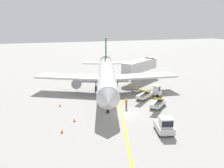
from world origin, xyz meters
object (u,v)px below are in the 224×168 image
object	(u,v)px
airliner	(107,75)
safety_cone_wingtip_right	(62,131)
safety_cone_nose_left	(74,120)
belt_loader_forward_hold	(158,103)
baggage_tug_near_wing	(155,91)
safety_cone_tail_area	(128,86)
ground_crew_marshaller	(126,103)
jet_bridge	(142,65)
safety_cone_wingtip_left	(60,105)
safety_cone_nose_right	(165,93)
pushback_tug	(165,125)
belt_loader_aft_hold	(144,95)

from	to	relation	value
airliner	safety_cone_wingtip_right	bearing A→B (deg)	-125.54
safety_cone_nose_left	belt_loader_forward_hold	bearing A→B (deg)	5.37
baggage_tug_near_wing	safety_cone_tail_area	xyz separation A→B (m)	(-2.21, 7.92, -0.71)
baggage_tug_near_wing	ground_crew_marshaller	xyz separation A→B (m)	(-7.95, -4.61, -0.02)
jet_bridge	baggage_tug_near_wing	world-z (taller)	jet_bridge
jet_bridge	safety_cone_wingtip_left	size ratio (longest dim) A/B	27.06
safety_cone_tail_area	ground_crew_marshaller	bearing A→B (deg)	-114.62
belt_loader_forward_hold	safety_cone_nose_right	size ratio (longest dim) A/B	10.58
baggage_tug_near_wing	safety_cone_nose_right	xyz separation A→B (m)	(2.58, 0.81, -0.71)
pushback_tug	safety_cone_nose_right	size ratio (longest dim) A/B	9.06
belt_loader_forward_hold	safety_cone_nose_right	distance (m)	8.77
safety_cone_nose_left	safety_cone_nose_right	distance (m)	21.23
jet_bridge	safety_cone_wingtip_right	size ratio (longest dim) A/B	27.06
safety_cone_nose_right	belt_loader_aft_hold	bearing A→B (deg)	-162.55
jet_bridge	safety_cone_tail_area	xyz separation A→B (m)	(-6.36, -5.88, -3.32)
pushback_tug	safety_cone_wingtip_left	bearing A→B (deg)	125.70
belt_loader_aft_hold	airliner	bearing A→B (deg)	125.96
safety_cone_nose_left	safety_cone_wingtip_right	distance (m)	3.86
pushback_tug	safety_cone_nose_left	xyz separation A→B (m)	(-9.88, 7.53, -0.77)
jet_bridge	belt_loader_aft_hold	size ratio (longest dim) A/B	2.48
ground_crew_marshaller	safety_cone_wingtip_left	size ratio (longest dim) A/B	3.86
belt_loader_aft_hold	safety_cone_wingtip_left	world-z (taller)	belt_loader_aft_hold
safety_cone_wingtip_left	pushback_tug	bearing A→B (deg)	-54.30
belt_loader_forward_hold	safety_cone_wingtip_right	size ratio (longest dim) A/B	10.58
airliner	baggage_tug_near_wing	xyz separation A→B (m)	(7.68, -5.83, -2.49)
pushback_tug	safety_cone_wingtip_right	distance (m)	12.93
baggage_tug_near_wing	belt_loader_aft_hold	world-z (taller)	belt_loader_aft_hold
jet_bridge	belt_loader_forward_hold	distance (m)	21.20
airliner	pushback_tug	size ratio (longest dim) A/B	8.63
belt_loader_aft_hold	jet_bridge	bearing A→B (deg)	64.60
airliner	jet_bridge	distance (m)	14.27
jet_bridge	pushback_tug	distance (m)	30.89
safety_cone_nose_left	safety_cone_nose_right	xyz separation A→B (m)	(19.62, 8.11, 0.00)
airliner	safety_cone_nose_left	xyz separation A→B (m)	(-9.35, -13.13, -3.20)
safety_cone_wingtip_right	belt_loader_aft_hold	bearing A→B (deg)	30.08
baggage_tug_near_wing	safety_cone_nose_left	bearing A→B (deg)	-156.80
safety_cone_nose_left	baggage_tug_near_wing	bearing A→B (deg)	23.20
safety_cone_nose_left	safety_cone_wingtip_left	xyz separation A→B (m)	(-0.86, 7.41, 0.00)
belt_loader_forward_hold	airliner	bearing A→B (deg)	111.85
jet_bridge	safety_cone_nose_left	world-z (taller)	jet_bridge
jet_bridge	belt_loader_forward_hold	bearing A→B (deg)	-109.77
jet_bridge	pushback_tug	world-z (taller)	jet_bridge
safety_cone_nose_left	safety_cone_tail_area	distance (m)	21.25
belt_loader_aft_hold	ground_crew_marshaller	world-z (taller)	belt_loader_aft_hold
jet_bridge	safety_cone_nose_right	world-z (taller)	jet_bridge
baggage_tug_near_wing	safety_cone_wingtip_right	world-z (taller)	baggage_tug_near_wing
airliner	jet_bridge	size ratio (longest dim) A/B	2.89
airliner	baggage_tug_near_wing	distance (m)	9.96
ground_crew_marshaller	pushback_tug	bearing A→B (deg)	-85.59
jet_bridge	baggage_tug_near_wing	bearing A→B (deg)	-106.76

